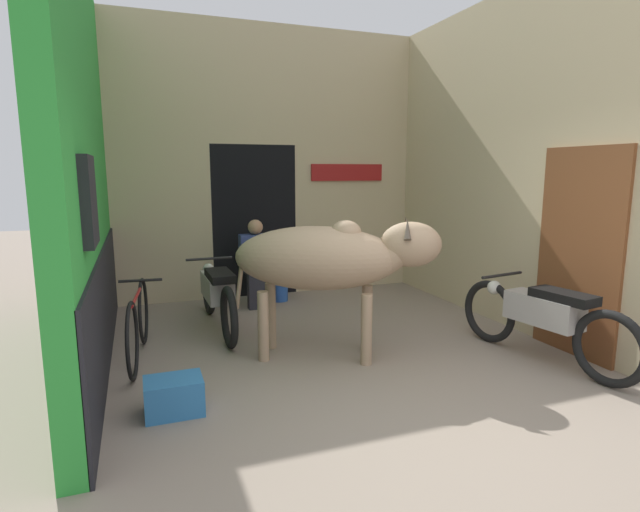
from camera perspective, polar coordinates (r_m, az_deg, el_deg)
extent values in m
plane|color=gray|center=(3.97, 11.69, -18.43)|extent=(30.00, 30.00, 0.00)
cube|color=green|center=(5.12, -25.53, 9.94)|extent=(0.18, 4.29, 3.93)
cube|color=black|center=(5.28, -23.33, -5.49)|extent=(0.03, 4.29, 1.10)
cube|color=black|center=(3.92, -24.99, 5.73)|extent=(0.08, 0.56, 0.64)
cube|color=#C6B289|center=(7.68, -5.90, 18.83)|extent=(4.50, 0.18, 1.69)
cube|color=#C6B289|center=(7.38, -17.56, 3.49)|extent=(1.36, 0.18, 2.24)
cube|color=#C6B289|center=(8.04, 3.44, 4.39)|extent=(1.89, 0.18, 2.24)
cube|color=black|center=(7.90, -8.17, 4.22)|extent=(1.26, 0.90, 2.24)
cube|color=maroon|center=(7.87, 3.13, 9.51)|extent=(1.18, 0.03, 0.25)
cube|color=#C6B289|center=(6.63, 19.88, 10.03)|extent=(0.18, 4.29, 3.93)
cube|color=brown|center=(5.63, 27.49, 0.31)|extent=(0.05, 1.00, 2.10)
ellipsoid|color=tan|center=(4.92, -0.42, -0.23)|extent=(1.76, 1.32, 0.64)
ellipsoid|color=tan|center=(4.86, 2.93, 2.73)|extent=(0.39, 0.37, 0.23)
cylinder|color=tan|center=(4.89, 8.36, 0.19)|extent=(0.51, 0.45, 0.42)
ellipsoid|color=tan|center=(4.89, 10.32, 1.32)|extent=(0.70, 0.60, 0.44)
cylinder|color=tan|center=(5.11, -9.11, -2.53)|extent=(0.14, 0.10, 0.63)
cylinder|color=tan|center=(5.23, 5.38, -7.12)|extent=(0.11, 0.11, 0.70)
cylinder|color=tan|center=(4.88, 5.33, -8.37)|extent=(0.11, 0.11, 0.70)
cylinder|color=tan|center=(5.33, -5.65, -6.80)|extent=(0.11, 0.11, 0.70)
cylinder|color=tan|center=(4.99, -6.50, -7.98)|extent=(0.11, 0.11, 0.70)
cone|color=#473D33|center=(5.02, 9.73, 3.44)|extent=(0.13, 0.17, 0.22)
cone|color=#473D33|center=(4.71, 9.98, 3.04)|extent=(0.13, 0.17, 0.22)
torus|color=black|center=(5.05, 30.15, -9.14)|extent=(0.19, 0.69, 0.68)
torus|color=black|center=(5.80, 18.75, -6.01)|extent=(0.19, 0.69, 0.68)
cube|color=#9E9993|center=(5.35, 24.17, -5.64)|extent=(0.39, 0.77, 0.28)
cube|color=black|center=(5.20, 26.07, -4.17)|extent=(0.35, 0.62, 0.09)
cylinder|color=black|center=(5.61, 20.09, -2.06)|extent=(0.58, 0.12, 0.03)
sphere|color=silver|center=(5.70, 19.29, -3.41)|extent=(0.15, 0.15, 0.15)
torus|color=black|center=(5.40, -10.36, -6.90)|extent=(0.09, 0.67, 0.67)
torus|color=black|center=(6.72, -12.62, -3.69)|extent=(0.09, 0.67, 0.67)
cube|color=#9E9993|center=(6.01, -11.67, -3.50)|extent=(0.29, 0.76, 0.28)
cube|color=black|center=(5.77, -11.39, -2.20)|extent=(0.27, 0.61, 0.09)
cylinder|color=black|center=(6.48, -12.55, -0.30)|extent=(0.58, 0.04, 0.03)
sphere|color=silver|center=(6.60, -12.63, -1.48)|extent=(0.15, 0.15, 0.15)
torus|color=black|center=(4.83, -20.65, -9.05)|extent=(0.11, 0.72, 0.72)
torus|color=black|center=(5.79, -19.55, -5.92)|extent=(0.11, 0.72, 0.72)
cylinder|color=red|center=(5.23, -20.23, -4.32)|extent=(0.12, 0.82, 0.03)
cylinder|color=black|center=(5.62, -19.84, -2.65)|extent=(0.44, 0.08, 0.03)
cube|color=#282833|center=(6.88, -6.95, -4.09)|extent=(0.31, 0.14, 0.46)
cube|color=#282833|center=(6.90, -7.17, -1.65)|extent=(0.31, 0.32, 0.11)
cube|color=navy|center=(6.92, -7.34, 0.45)|extent=(0.44, 0.20, 0.49)
sphere|color=tan|center=(6.88, -7.41, 3.30)|extent=(0.20, 0.20, 0.20)
cylinder|color=#2856B2|center=(7.26, -4.64, -3.46)|extent=(0.24, 0.24, 0.43)
cylinder|color=#2856B2|center=(7.21, -4.67, -1.67)|extent=(0.34, 0.34, 0.04)
cube|color=teal|center=(4.17, -16.36, -15.10)|extent=(0.44, 0.32, 0.28)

